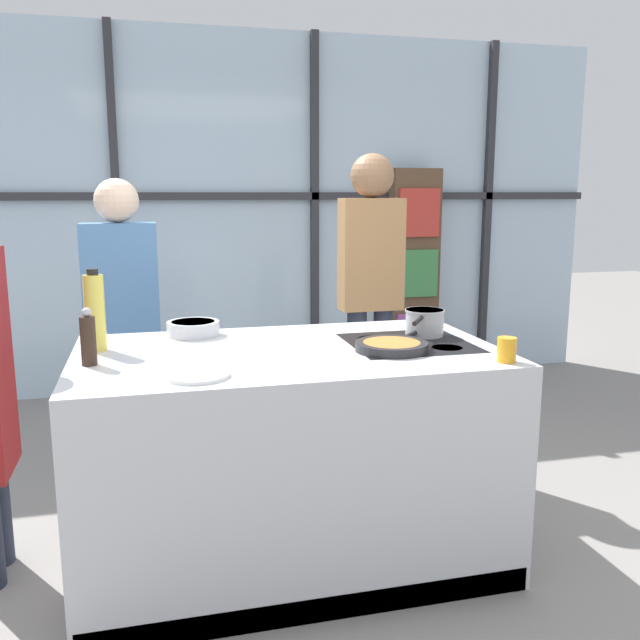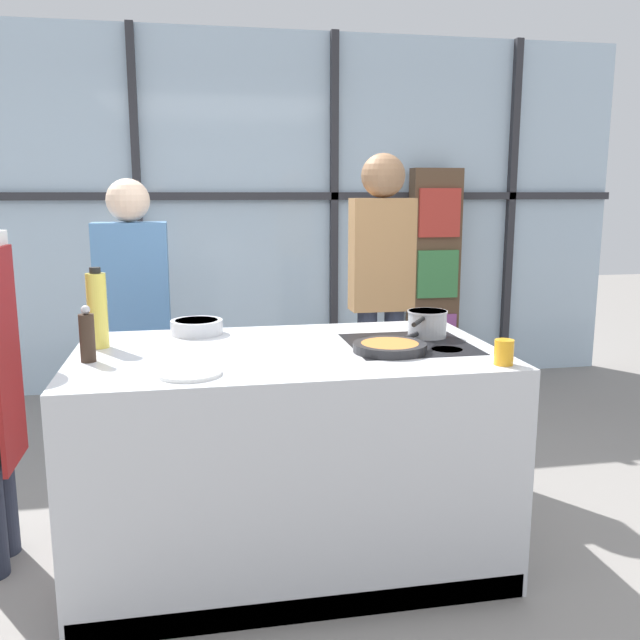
{
  "view_description": "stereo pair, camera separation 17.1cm",
  "coord_description": "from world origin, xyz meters",
  "px_view_note": "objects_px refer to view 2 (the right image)",
  "views": [
    {
      "loc": [
        -0.55,
        -2.7,
        1.57
      ],
      "look_at": [
        0.16,
        0.1,
        1.02
      ],
      "focal_mm": 38.0,
      "sensor_mm": 36.0,
      "label": 1
    },
    {
      "loc": [
        -0.38,
        -2.73,
        1.57
      ],
      "look_at": [
        0.16,
        0.1,
        1.02
      ],
      "focal_mm": 38.0,
      "sensor_mm": 36.0,
      "label": 2
    }
  ],
  "objects_px": {
    "frying_pan": "(391,347)",
    "white_plate": "(189,373)",
    "saucepan": "(427,323)",
    "oil_bottle": "(97,310)",
    "mixing_bowl": "(197,326)",
    "spectator_far_left": "(133,308)",
    "juice_glass_near": "(504,352)",
    "spectator_center_left": "(381,280)",
    "pepper_grinder": "(87,336)"
  },
  "relations": [
    {
      "from": "spectator_far_left",
      "to": "white_plate",
      "type": "relative_size",
      "value": 7.08
    },
    {
      "from": "white_plate",
      "to": "oil_bottle",
      "type": "xyz_separation_m",
      "value": [
        -0.37,
        0.52,
        0.15
      ]
    },
    {
      "from": "mixing_bowl",
      "to": "pepper_grinder",
      "type": "height_order",
      "value": "pepper_grinder"
    },
    {
      "from": "spectator_far_left",
      "to": "frying_pan",
      "type": "distance_m",
      "value": 1.6
    },
    {
      "from": "saucepan",
      "to": "pepper_grinder",
      "type": "xyz_separation_m",
      "value": [
        -1.44,
        -0.19,
        0.04
      ]
    },
    {
      "from": "spectator_center_left",
      "to": "frying_pan",
      "type": "height_order",
      "value": "spectator_center_left"
    },
    {
      "from": "spectator_center_left",
      "to": "saucepan",
      "type": "height_order",
      "value": "spectator_center_left"
    },
    {
      "from": "frying_pan",
      "to": "oil_bottle",
      "type": "height_order",
      "value": "oil_bottle"
    },
    {
      "from": "frying_pan",
      "to": "spectator_far_left",
      "type": "bearing_deg",
      "value": 134.19
    },
    {
      "from": "mixing_bowl",
      "to": "juice_glass_near",
      "type": "relative_size",
      "value": 2.47
    },
    {
      "from": "spectator_center_left",
      "to": "saucepan",
      "type": "distance_m",
      "value": 0.91
    },
    {
      "from": "oil_bottle",
      "to": "spectator_far_left",
      "type": "bearing_deg",
      "value": 84.99
    },
    {
      "from": "saucepan",
      "to": "oil_bottle",
      "type": "relative_size",
      "value": 0.88
    },
    {
      "from": "spectator_far_left",
      "to": "juice_glass_near",
      "type": "xyz_separation_m",
      "value": [
        1.47,
        -1.44,
        0.02
      ]
    },
    {
      "from": "spectator_center_left",
      "to": "saucepan",
      "type": "relative_size",
      "value": 6.0
    },
    {
      "from": "frying_pan",
      "to": "white_plate",
      "type": "height_order",
      "value": "frying_pan"
    },
    {
      "from": "mixing_bowl",
      "to": "saucepan",
      "type": "bearing_deg",
      "value": -14.27
    },
    {
      "from": "frying_pan",
      "to": "pepper_grinder",
      "type": "xyz_separation_m",
      "value": [
        -1.2,
        0.05,
        0.08
      ]
    },
    {
      "from": "oil_bottle",
      "to": "white_plate",
      "type": "bearing_deg",
      "value": -54.29
    },
    {
      "from": "frying_pan",
      "to": "saucepan",
      "type": "relative_size",
      "value": 1.5
    },
    {
      "from": "mixing_bowl",
      "to": "oil_bottle",
      "type": "distance_m",
      "value": 0.47
    },
    {
      "from": "spectator_far_left",
      "to": "white_plate",
      "type": "height_order",
      "value": "spectator_far_left"
    },
    {
      "from": "saucepan",
      "to": "mixing_bowl",
      "type": "xyz_separation_m",
      "value": [
        -1.02,
        0.26,
        -0.03
      ]
    },
    {
      "from": "spectator_far_left",
      "to": "oil_bottle",
      "type": "height_order",
      "value": "spectator_far_left"
    },
    {
      "from": "spectator_far_left",
      "to": "frying_pan",
      "type": "xyz_separation_m",
      "value": [
        1.12,
        -1.15,
        -0.01
      ]
    },
    {
      "from": "spectator_far_left",
      "to": "frying_pan",
      "type": "height_order",
      "value": "spectator_far_left"
    },
    {
      "from": "frying_pan",
      "to": "white_plate",
      "type": "relative_size",
      "value": 1.93
    },
    {
      "from": "white_plate",
      "to": "oil_bottle",
      "type": "relative_size",
      "value": 0.68
    },
    {
      "from": "white_plate",
      "to": "mixing_bowl",
      "type": "bearing_deg",
      "value": 87.2
    },
    {
      "from": "saucepan",
      "to": "white_plate",
      "type": "relative_size",
      "value": 1.28
    },
    {
      "from": "spectator_far_left",
      "to": "oil_bottle",
      "type": "distance_m",
      "value": 0.86
    },
    {
      "from": "pepper_grinder",
      "to": "juice_glass_near",
      "type": "relative_size",
      "value": 2.29
    },
    {
      "from": "saucepan",
      "to": "oil_bottle",
      "type": "xyz_separation_m",
      "value": [
        -1.43,
        0.06,
        0.1
      ]
    },
    {
      "from": "spectator_center_left",
      "to": "mixing_bowl",
      "type": "distance_m",
      "value": 1.25
    },
    {
      "from": "white_plate",
      "to": "mixing_bowl",
      "type": "xyz_separation_m",
      "value": [
        0.04,
        0.72,
        0.03
      ]
    },
    {
      "from": "saucepan",
      "to": "juice_glass_near",
      "type": "xyz_separation_m",
      "value": [
        0.12,
        -0.53,
        -0.02
      ]
    },
    {
      "from": "white_plate",
      "to": "mixing_bowl",
      "type": "height_order",
      "value": "mixing_bowl"
    },
    {
      "from": "spectator_center_left",
      "to": "oil_bottle",
      "type": "xyz_separation_m",
      "value": [
        -1.47,
        -0.85,
        0.02
      ]
    },
    {
      "from": "saucepan",
      "to": "pepper_grinder",
      "type": "distance_m",
      "value": 1.45
    },
    {
      "from": "oil_bottle",
      "to": "juice_glass_near",
      "type": "bearing_deg",
      "value": -20.89
    },
    {
      "from": "spectator_far_left",
      "to": "saucepan",
      "type": "xyz_separation_m",
      "value": [
        1.36,
        -0.91,
        0.04
      ]
    },
    {
      "from": "pepper_grinder",
      "to": "spectator_far_left",
      "type": "bearing_deg",
      "value": 85.6
    },
    {
      "from": "saucepan",
      "to": "oil_bottle",
      "type": "distance_m",
      "value": 1.44
    },
    {
      "from": "spectator_far_left",
      "to": "juice_glass_near",
      "type": "relative_size",
      "value": 16.95
    },
    {
      "from": "frying_pan",
      "to": "oil_bottle",
      "type": "distance_m",
      "value": 1.23
    },
    {
      "from": "frying_pan",
      "to": "pepper_grinder",
      "type": "distance_m",
      "value": 1.2
    },
    {
      "from": "frying_pan",
      "to": "juice_glass_near",
      "type": "relative_size",
      "value": 4.62
    },
    {
      "from": "oil_bottle",
      "to": "mixing_bowl",
      "type": "bearing_deg",
      "value": 26.44
    },
    {
      "from": "white_plate",
      "to": "pepper_grinder",
      "type": "distance_m",
      "value": 0.48
    },
    {
      "from": "saucepan",
      "to": "mixing_bowl",
      "type": "bearing_deg",
      "value": 165.73
    }
  ]
}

